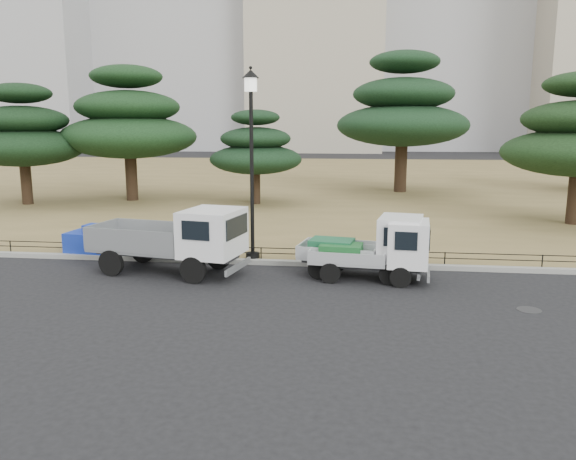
# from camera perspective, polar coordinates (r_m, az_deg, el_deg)

# --- Properties ---
(ground) EXTENTS (220.00, 220.00, 0.00)m
(ground) POSITION_cam_1_polar(r_m,az_deg,el_deg) (16.11, -0.87, -5.86)
(ground) COLOR black
(lawn) EXTENTS (120.00, 56.00, 0.15)m
(lawn) POSITION_cam_1_polar(r_m,az_deg,el_deg) (46.17, 4.34, 5.05)
(lawn) COLOR olive
(lawn) RESTS_ON ground
(curb) EXTENTS (120.00, 0.25, 0.16)m
(curb) POSITION_cam_1_polar(r_m,az_deg,el_deg) (18.58, 0.23, -3.36)
(curb) COLOR gray
(curb) RESTS_ON ground
(truck_large) EXTENTS (5.01, 2.69, 2.07)m
(truck_large) POSITION_cam_1_polar(r_m,az_deg,el_deg) (17.70, -11.36, -0.72)
(truck_large) COLOR black
(truck_large) RESTS_ON ground
(truck_kei_front) EXTENTS (3.58, 1.81, 1.82)m
(truck_kei_front) POSITION_cam_1_polar(r_m,az_deg,el_deg) (16.88, 9.22, -2.05)
(truck_kei_front) COLOR black
(truck_kei_front) RESTS_ON ground
(truck_kei_rear) EXTENTS (3.84, 2.13, 1.90)m
(truck_kei_rear) POSITION_cam_1_polar(r_m,az_deg,el_deg) (17.17, 8.31, -1.67)
(truck_kei_rear) COLOR black
(truck_kei_rear) RESTS_ON ground
(street_lamp) EXTENTS (0.55, 0.55, 6.16)m
(street_lamp) POSITION_cam_1_polar(r_m,az_deg,el_deg) (18.52, -3.75, 9.81)
(street_lamp) COLOR black
(street_lamp) RESTS_ON lawn
(pipe_fence) EXTENTS (38.00, 0.04, 0.40)m
(pipe_fence) POSITION_cam_1_polar(r_m,az_deg,el_deg) (18.64, 0.28, -2.18)
(pipe_fence) COLOR black
(pipe_fence) RESTS_ON lawn
(tarp_pile) EXTENTS (1.61, 1.25, 1.00)m
(tarp_pile) POSITION_cam_1_polar(r_m,az_deg,el_deg) (21.04, -19.41, -1.00)
(tarp_pile) COLOR #1733B3
(tarp_pile) RESTS_ON lawn
(manhole) EXTENTS (0.60, 0.60, 0.01)m
(manhole) POSITION_cam_1_polar(r_m,az_deg,el_deg) (15.46, 23.30, -7.47)
(manhole) COLOR #2D2D30
(manhole) RESTS_ON ground
(pine_west_far) EXTENTS (6.60, 6.60, 6.67)m
(pine_west_far) POSITION_cam_1_polar(r_m,az_deg,el_deg) (34.77, -25.39, 8.70)
(pine_west_far) COLOR black
(pine_west_far) RESTS_ON lawn
(pine_west_near) EXTENTS (7.79, 7.79, 7.79)m
(pine_west_near) POSITION_cam_1_polar(r_m,az_deg,el_deg) (34.41, -15.88, 10.38)
(pine_west_near) COLOR black
(pine_west_near) RESTS_ON lawn
(pine_center_left) EXTENTS (5.16, 5.16, 5.25)m
(pine_center_left) POSITION_cam_1_polar(r_m,az_deg,el_deg) (31.68, -3.29, 8.12)
(pine_center_left) COLOR black
(pine_center_left) RESTS_ON lawn
(pine_center_right) EXTENTS (8.58, 8.58, 9.10)m
(pine_center_right) POSITION_cam_1_polar(r_m,az_deg,el_deg) (38.15, 11.59, 11.73)
(pine_center_right) COLOR black
(pine_center_right) RESTS_ON lawn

